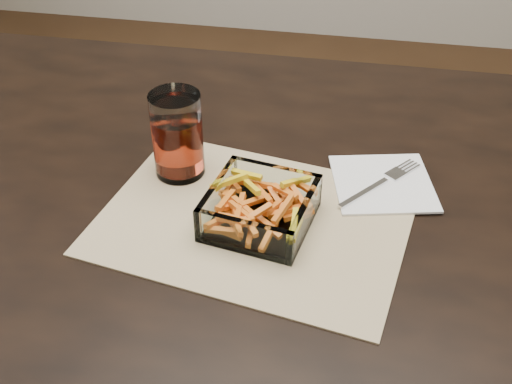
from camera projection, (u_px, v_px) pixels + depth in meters
dining_table at (315, 226)px, 1.09m from camera, size 1.60×0.90×0.75m
placemat at (254, 220)px, 0.96m from camera, size 0.50×0.40×0.00m
glass_bowl at (260, 210)px, 0.94m from camera, size 0.17×0.17×0.06m
tumbler at (178, 138)px, 1.02m from camera, size 0.08×0.08×0.14m
napkin at (383, 183)px, 1.03m from camera, size 0.19×0.19×0.00m
fork at (382, 182)px, 1.03m from camera, size 0.13×0.15×0.00m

